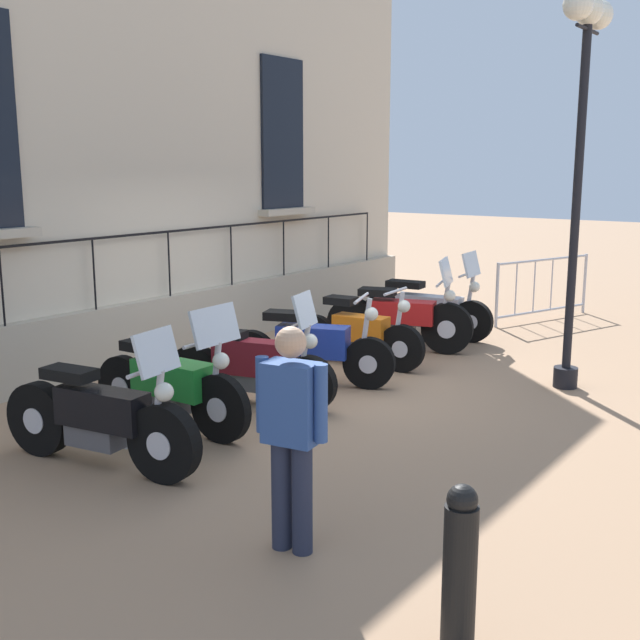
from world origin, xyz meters
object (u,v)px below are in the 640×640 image
object	(u,v)px
motorcycle_green	(172,386)
motorcycle_silver	(427,310)
motorcycle_maroon	(252,367)
bollard	(460,570)
motorcycle_black	(101,420)
motorcycle_red	(400,319)
lamppost	(582,110)
crowd_barrier	(543,287)
pedestrian_standing	(291,428)
motorcycle_blue	(310,349)
motorcycle_orange	(359,335)

from	to	relation	value
motorcycle_green	motorcycle_silver	distance (m)	5.26
motorcycle_maroon	bollard	distance (m)	4.68
bollard	motorcycle_black	bearing A→B (deg)	170.88
motorcycle_green	motorcycle_red	world-z (taller)	motorcycle_red
lamppost	bollard	bearing A→B (deg)	-76.93
motorcycle_maroon	crowd_barrier	world-z (taller)	motorcycle_maroon
motorcycle_black	motorcycle_green	distance (m)	1.07
pedestrian_standing	motorcycle_red	bearing A→B (deg)	113.21
motorcycle_blue	bollard	world-z (taller)	motorcycle_blue
motorcycle_red	lamppost	xyz separation A→B (m)	(2.54, -0.48, 2.73)
motorcycle_green	motorcycle_maroon	size ratio (longest dim) A/B	1.00
motorcycle_maroon	motorcycle_orange	bearing A→B (deg)	89.76
motorcycle_green	bollard	world-z (taller)	motorcycle_green
motorcycle_black	motorcycle_orange	bearing A→B (deg)	91.64
motorcycle_silver	lamppost	world-z (taller)	lamppost
pedestrian_standing	motorcycle_green	bearing A→B (deg)	153.22
motorcycle_maroon	motorcycle_red	distance (m)	3.18
lamppost	bollard	world-z (taller)	lamppost
bollard	motorcycle_green	bearing A→B (deg)	157.23
motorcycle_maroon	crowd_barrier	xyz separation A→B (m)	(0.83, 6.52, 0.14)
motorcycle_blue	bollard	distance (m)	5.34
motorcycle_orange	motorcycle_red	world-z (taller)	motorcycle_red
motorcycle_red	lamppost	world-z (taller)	lamppost
motorcycle_orange	motorcycle_silver	world-z (taller)	motorcycle_silver
motorcycle_orange	crowd_barrier	xyz separation A→B (m)	(0.82, 4.41, 0.15)
motorcycle_blue	motorcycle_red	world-z (taller)	motorcycle_red
motorcycle_maroon	motorcycle_orange	distance (m)	2.10
motorcycle_orange	crowd_barrier	bearing A→B (deg)	79.44
motorcycle_red	pedestrian_standing	size ratio (longest dim) A/B	1.30
motorcycle_black	motorcycle_green	world-z (taller)	motorcycle_green
motorcycle_orange	lamppost	size ratio (longest dim) A/B	0.43
motorcycle_maroon	motorcycle_red	size ratio (longest dim) A/B	0.97
crowd_barrier	bollard	size ratio (longest dim) A/B	2.22
motorcycle_blue	lamppost	distance (m)	4.09
motorcycle_black	crowd_barrier	bearing A→B (deg)	85.37
motorcycle_blue	crowd_barrier	xyz separation A→B (m)	(0.81, 5.48, 0.14)
motorcycle_black	lamppost	bearing A→B (deg)	63.53
motorcycle_black	motorcycle_maroon	xyz separation A→B (m)	(-0.13, 2.14, -0.01)
motorcycle_blue	lamppost	size ratio (longest dim) A/B	0.45
motorcycle_red	motorcycle_silver	size ratio (longest dim) A/B	0.98
motorcycle_red	lamppost	bearing A→B (deg)	-10.73
motorcycle_green	pedestrian_standing	bearing A→B (deg)	-26.78
motorcycle_blue	motorcycle_silver	distance (m)	3.13
motorcycle_red	motorcycle_maroon	bearing A→B (deg)	-90.07
motorcycle_orange	motorcycle_red	distance (m)	1.08
motorcycle_black	pedestrian_standing	bearing A→B (deg)	-5.07
motorcycle_black	motorcycle_blue	size ratio (longest dim) A/B	1.04
motorcycle_orange	pedestrian_standing	world-z (taller)	pedestrian_standing
motorcycle_silver	motorcycle_orange	bearing A→B (deg)	-87.14
motorcycle_blue	motorcycle_orange	bearing A→B (deg)	90.54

